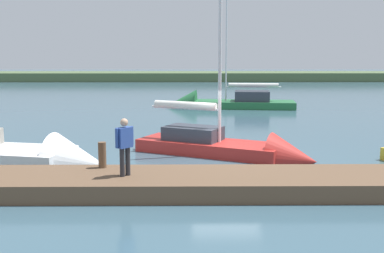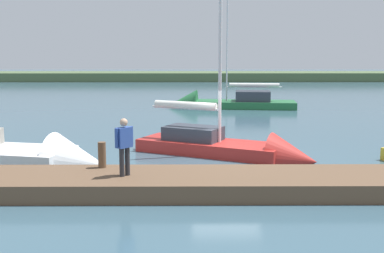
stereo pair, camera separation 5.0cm
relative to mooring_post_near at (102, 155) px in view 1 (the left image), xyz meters
name	(u,v)px [view 1 (the left image)]	position (x,y,z in m)	size (l,w,h in m)	color
ground_plane	(226,160)	(-4.00, -3.21, -0.90)	(200.00, 200.00, 0.00)	#385666
far_shoreline	(197,80)	(-4.00, -55.59, -0.90)	(180.00, 8.00, 2.40)	#4C603D
dock_pier	(238,183)	(-4.00, 0.87, -0.65)	(26.69, 2.50, 0.51)	brown
mooring_post_near	(102,155)	(0.00, 0.00, 0.00)	(0.24, 0.24, 0.78)	brown
sailboat_mid_channel	(236,151)	(-4.45, -3.95, -0.72)	(7.18, 4.86, 8.08)	#B22823
sailboat_near_dock	(218,106)	(-4.83, -20.53, -0.75)	(9.57, 3.54, 11.47)	#236638
sailboat_behind_pier	(2,158)	(4.05, -2.67, -0.67)	(9.43, 4.15, 10.79)	white
person_on_dock	(125,143)	(-0.81, 1.00, 0.54)	(0.46, 0.48, 1.63)	#28282D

